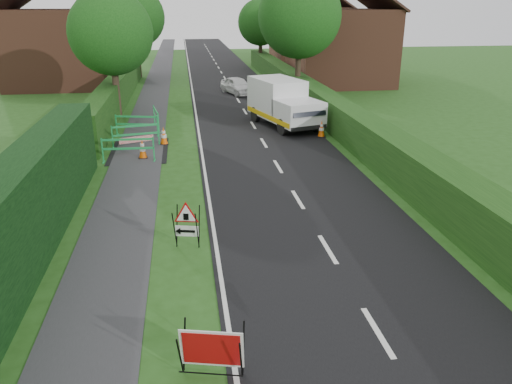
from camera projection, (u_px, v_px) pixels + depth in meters
ground at (236, 277)px, 11.64m from camera, size 120.00×120.00×0.00m
road_surface at (222, 74)px, 44.33m from camera, size 6.00×90.00×0.02m
footpath at (159, 75)px, 43.60m from camera, size 2.00×90.00×0.02m
hedge_west_near at (10, 293)px, 10.98m from camera, size 1.10×18.00×2.50m
hedge_west_far at (120, 104)px, 31.31m from camera, size 1.00×24.00×1.80m
hedge_east at (323, 119)px, 27.31m from camera, size 1.20×50.00×1.50m
house_west at (59, 47)px, 37.01m from camera, size 7.50×7.40×7.88m
house_east_a at (340, 45)px, 37.97m from camera, size 7.50×7.40×7.88m
house_east_b at (309, 34)px, 51.05m from camera, size 7.50×7.40×7.88m
tree_nw at (111, 33)px, 26.07m from camera, size 4.40×4.40×6.70m
tree_ne at (300, 16)px, 30.99m from camera, size 5.20×5.20×7.79m
tree_fw at (135, 17)px, 40.74m from camera, size 4.80×4.80×7.24m
tree_fe at (261, 22)px, 46.12m from camera, size 4.20×4.20×6.33m
red_rect_sign at (212, 350)px, 8.39m from camera, size 1.18×0.88×0.91m
triangle_sign at (185, 222)px, 12.73m from camera, size 0.89×0.89×1.08m
works_van at (283, 102)px, 25.41m from camera, size 3.27×5.40×2.31m
traffic_cone_0 at (322, 129)px, 23.55m from camera, size 0.38×0.38×0.79m
traffic_cone_1 at (304, 121)px, 25.19m from camera, size 0.38×0.38×0.79m
traffic_cone_2 at (292, 112)px, 27.13m from camera, size 0.38×0.38×0.79m
traffic_cone_3 at (143, 149)px, 20.33m from camera, size 0.38×0.38×0.79m
traffic_cone_4 at (164, 136)px, 22.31m from camera, size 0.38×0.38×0.79m
ped_barrier_0 at (128, 147)px, 19.78m from camera, size 2.07×0.43×1.00m
ped_barrier_1 at (136, 132)px, 21.92m from camera, size 2.09×0.71×1.00m
ped_barrier_2 at (137, 123)px, 23.69m from camera, size 2.09×0.79×1.00m
ped_barrier_3 at (156, 116)px, 25.03m from camera, size 0.66×2.09×1.00m
redwhite_plank at (137, 149)px, 21.67m from camera, size 1.42×0.55×0.25m
hatchback_car at (237, 86)px, 34.50m from camera, size 2.41×3.64×1.15m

